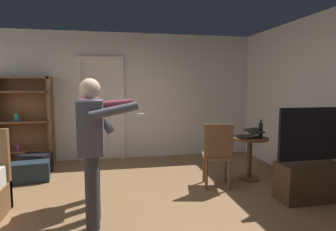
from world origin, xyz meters
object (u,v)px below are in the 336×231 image
wooden_chair (217,152)px  tv_flatscreen (317,172)px  bottle_on_table (261,130)px  person_blue_shirt (93,141)px  bookshelf (24,117)px  laptop (251,135)px  suitcase_small (29,172)px  side_table (250,151)px  person_striped_shirt (92,132)px  suitcase_dark (36,163)px

wooden_chair → tv_flatscreen: bearing=-29.7°
bottle_on_table → person_blue_shirt: person_blue_shirt is taller
bookshelf → laptop: bearing=-23.3°
bottle_on_table → person_blue_shirt: (-2.57, -0.99, 0.12)m
tv_flatscreen → suitcase_small: bearing=159.7°
laptop → bottle_on_table: bearing=-14.5°
side_table → person_blue_shirt: bearing=-156.3°
bottle_on_table → person_striped_shirt: bearing=-171.0°
laptop → person_blue_shirt: bearing=-156.9°
side_table → wooden_chair: bearing=-157.8°
tv_flatscreen → side_table: 1.08m
side_table → suitcase_small: side_table is taller
tv_flatscreen → suitcase_dark: tv_flatscreen is taller
side_table → suitcase_small: size_ratio=1.16×
person_blue_shirt → tv_flatscreen: bearing=2.4°
tv_flatscreen → person_blue_shirt: (-2.94, -0.12, 0.57)m
wooden_chair → person_blue_shirt: size_ratio=0.61×
person_blue_shirt → suitcase_small: 2.11m
bookshelf → tv_flatscreen: size_ratio=1.36×
tv_flatscreen → side_table: (-0.51, 0.94, 0.10)m
bottle_on_table → bookshelf: bearing=157.1°
bookshelf → wooden_chair: bookshelf is taller
side_table → bookshelf: bearing=157.3°
tv_flatscreen → bottle_on_table: bearing=113.2°
bottle_on_table → suitcase_small: bearing=170.2°
laptop → wooden_chair: size_ratio=0.43×
person_blue_shirt → suitcase_dark: bearing=118.1°
bookshelf → person_blue_shirt: (1.44, -2.68, 0.01)m
suitcase_small → side_table: bearing=-17.0°
bottle_on_table → suitcase_dark: bearing=163.1°
tv_flatscreen → person_striped_shirt: bearing=171.4°
wooden_chair → suitcase_small: 3.01m
tv_flatscreen → suitcase_dark: (-4.06, 1.98, -0.20)m
bottle_on_table → tv_flatscreen: bearing=-66.8°
person_striped_shirt → tv_flatscreen: bearing=-8.6°
side_table → person_striped_shirt: bearing=-168.7°
bottle_on_table → suitcase_small: size_ratio=0.50×
side_table → suitcase_dark: size_ratio=1.50×
wooden_chair → person_striped_shirt: person_striped_shirt is taller
bookshelf → suitcase_dark: bookshelf is taller
wooden_chair → suitcase_dark: (-2.88, 1.31, -0.37)m
bookshelf → tv_flatscreen: (4.38, -2.56, -0.56)m
bottle_on_table → person_striped_shirt: 2.65m
bookshelf → person_striped_shirt: bearing=-56.5°
wooden_chair → suitcase_dark: 3.19m
wooden_chair → bottle_on_table: bearing=13.4°
tv_flatscreen → person_striped_shirt: (-2.98, 0.45, 0.58)m
bookshelf → side_table: size_ratio=2.45×
laptop → suitcase_dark: 3.74m
bottle_on_table → person_striped_shirt: size_ratio=0.18×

